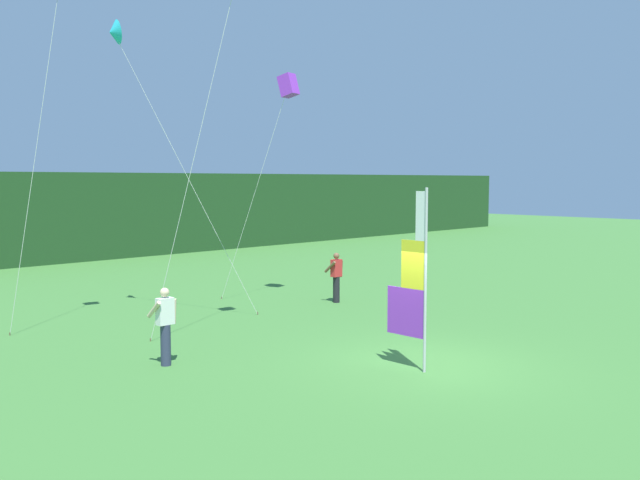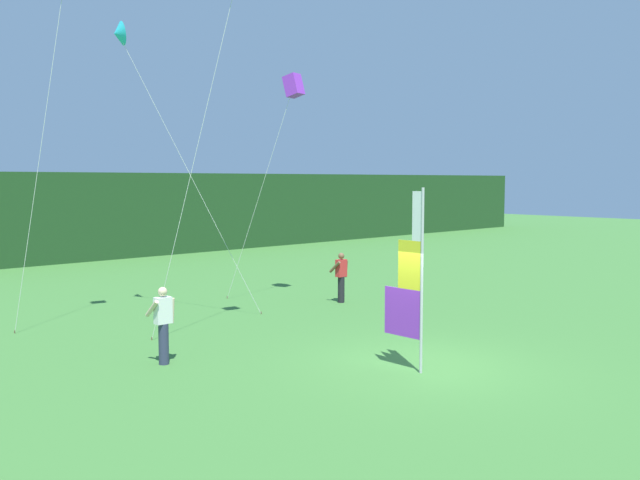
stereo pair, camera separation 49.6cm
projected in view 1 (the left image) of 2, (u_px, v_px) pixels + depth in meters
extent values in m
plane|color=#3D7533|center=(425.00, 364.00, 14.85)|extent=(120.00, 120.00, 0.00)
cube|color=#1E421E|center=(4.00, 219.00, 31.77)|extent=(80.00, 2.40, 4.37)
cylinder|color=#B7B7BC|center=(425.00, 281.00, 14.08)|extent=(0.06, 0.06, 3.85)
cube|color=purple|center=(405.00, 312.00, 14.51)|extent=(0.02, 0.97, 1.03)
cube|color=yellow|center=(413.00, 265.00, 14.29)|extent=(0.02, 0.60, 1.03)
cube|color=white|center=(421.00, 216.00, 14.07)|extent=(0.02, 0.23, 1.03)
cylinder|color=#2D334C|center=(166.00, 345.00, 14.73)|extent=(0.22, 0.22, 0.90)
cube|color=white|center=(165.00, 311.00, 14.66)|extent=(0.36, 0.20, 0.58)
sphere|color=beige|center=(165.00, 292.00, 14.63)|extent=(0.20, 0.20, 0.20)
cylinder|color=beige|center=(154.00, 309.00, 14.54)|extent=(0.09, 0.48, 0.42)
cylinder|color=beige|center=(174.00, 311.00, 14.83)|extent=(0.09, 0.14, 0.56)
cylinder|color=black|center=(336.00, 289.00, 22.34)|extent=(0.22, 0.22, 0.85)
cube|color=red|center=(336.00, 268.00, 22.27)|extent=(0.36, 0.20, 0.56)
sphere|color=brown|center=(336.00, 256.00, 22.24)|extent=(0.20, 0.20, 0.20)
cylinder|color=brown|center=(330.00, 267.00, 22.15)|extent=(0.09, 0.48, 0.42)
cylinder|color=brown|center=(341.00, 269.00, 22.44)|extent=(0.09, 0.14, 0.56)
cylinder|color=brown|center=(258.00, 313.00, 20.34)|extent=(0.03, 0.03, 0.08)
cylinder|color=silver|center=(188.00, 179.00, 19.61)|extent=(3.29, 2.19, 8.08)
cone|color=#23B2C6|center=(114.00, 32.00, 18.88)|extent=(0.47, 0.73, 0.70)
cylinder|color=brown|center=(151.00, 340.00, 16.96)|extent=(0.03, 0.03, 0.08)
cylinder|color=silver|center=(192.00, 164.00, 16.64)|extent=(1.66, 1.49, 8.76)
cylinder|color=brown|center=(221.00, 298.00, 23.00)|extent=(0.03, 0.03, 0.08)
cylinder|color=silver|center=(254.00, 195.00, 22.51)|extent=(1.39, 1.90, 7.04)
cube|color=purple|center=(288.00, 86.00, 22.02)|extent=(0.60, 0.71, 0.77)
cylinder|color=brown|center=(10.00, 334.00, 17.61)|extent=(0.03, 0.03, 0.08)
cylinder|color=silver|center=(35.00, 160.00, 17.37)|extent=(1.28, 0.85, 9.01)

